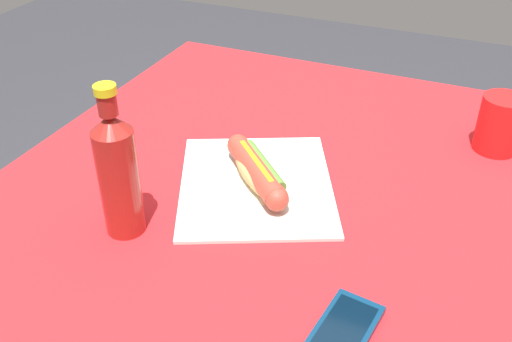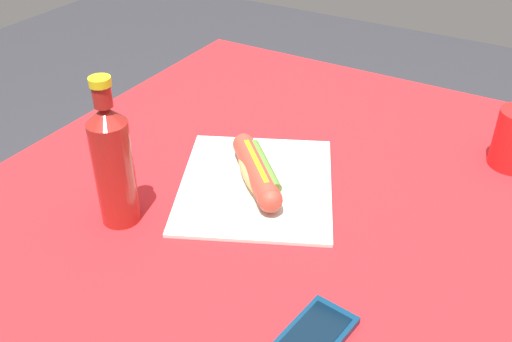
{
  "view_description": "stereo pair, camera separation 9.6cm",
  "coord_description": "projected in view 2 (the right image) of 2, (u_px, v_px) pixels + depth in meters",
  "views": [
    {
      "loc": [
        0.78,
        0.28,
        1.34
      ],
      "look_at": [
        0.04,
        -0.04,
        0.8
      ],
      "focal_mm": 40.34,
      "sensor_mm": 36.0,
      "label": 1
    },
    {
      "loc": [
        0.74,
        0.37,
        1.34
      ],
      "look_at": [
        0.04,
        -0.04,
        0.8
      ],
      "focal_mm": 40.34,
      "sensor_mm": 36.0,
      "label": 2
    }
  ],
  "objects": [
    {
      "name": "cell_phone",
      "position": [
        312.0,
        338.0,
        0.7
      ],
      "size": [
        0.13,
        0.08,
        0.01
      ],
      "color": "#0A2D4C",
      "rests_on": "dining_table"
    },
    {
      "name": "paper_wrapper",
      "position": [
        256.0,
        184.0,
        0.98
      ],
      "size": [
        0.38,
        0.36,
        0.01
      ],
      "primitive_type": "cube",
      "rotation": [
        0.0,
        0.0,
        0.44
      ],
      "color": "silver",
      "rests_on": "dining_table"
    },
    {
      "name": "hot_dog",
      "position": [
        257.0,
        171.0,
        0.97
      ],
      "size": [
        0.16,
        0.16,
        0.05
      ],
      "color": "tan",
      "rests_on": "paper_wrapper"
    },
    {
      "name": "dining_table",
      "position": [
        286.0,
        244.0,
        1.08
      ],
      "size": [
        1.01,
        0.95,
        0.77
      ],
      "color": "brown",
      "rests_on": "ground"
    },
    {
      "name": "soda_bottle",
      "position": [
        113.0,
        163.0,
        0.85
      ],
      "size": [
        0.06,
        0.06,
        0.24
      ],
      "color": "maroon",
      "rests_on": "dining_table"
    }
  ]
}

